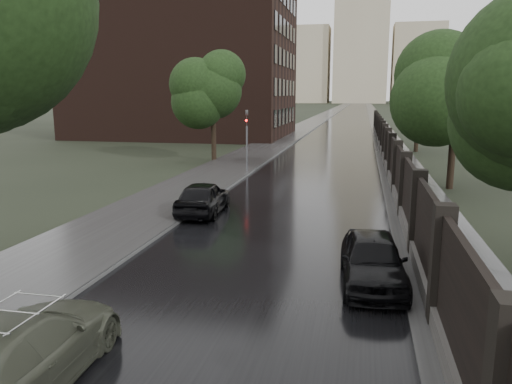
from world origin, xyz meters
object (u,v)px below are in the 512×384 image
Objects in this scene: hatchback_left at (203,197)px; tree_right_b at (456,94)px; tree_right_c at (419,94)px; traffic_light at (247,136)px; car_right_near at (373,259)px; volga_sedan at (17,354)px; tree_left_far at (213,90)px.

tree_right_b is at bearing -146.70° from hatchback_left.
tree_right_c reaches higher than traffic_light.
car_right_near is (7.53, -17.88, -1.71)m from traffic_light.
volga_sedan is 1.20× the size of car_right_near.
tree_right_c is 1.44× the size of volga_sedan.
tree_left_far is 18.45m from tree_right_c.
volga_sedan is (1.65, -24.12, -1.69)m from traffic_light.
tree_left_far reaches higher than traffic_light.
volga_sedan is at bearing -115.66° from tree_right_b.
traffic_light is (-11.80, 2.99, -2.55)m from tree_right_b.
car_right_near is at bearing -97.39° from tree_right_c.
tree_right_b is 16.06m from car_right_near.
tree_left_far is at bearing -83.25° from volga_sedan.
traffic_light is (3.70, -5.01, -2.84)m from tree_left_far.
tree_right_c is 1.75× the size of traffic_light.
hatchback_left is at bearing -143.60° from tree_right_b.
hatchback_left reaches higher than car_right_near.
tree_left_far is 1.05× the size of tree_right_c.
tree_left_far reaches higher than tree_right_b.
tree_right_b and tree_right_c have the same top height.
tree_right_c is 28.76m from hatchback_left.
tree_left_far is at bearing 112.47° from car_right_near.
volga_sedan is (-10.15, -21.12, -4.24)m from tree_right_b.
traffic_light is at bearing 109.17° from car_right_near.
tree_right_c is at bearing -108.20° from volga_sedan.
traffic_light is 0.97× the size of hatchback_left.
tree_right_b is at bearing -90.00° from tree_right_c.
volga_sedan is (-10.15, -39.12, -4.24)m from tree_right_c.
tree_right_c reaches higher than volga_sedan.
volga_sedan reaches higher than hatchback_left.
traffic_light is (-11.80, -15.01, -2.55)m from tree_right_c.
tree_right_c is 19.26m from traffic_light.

